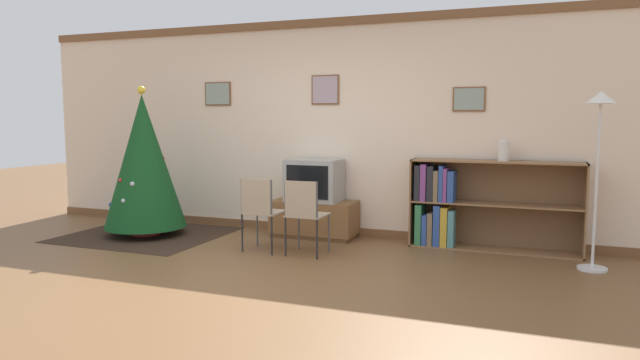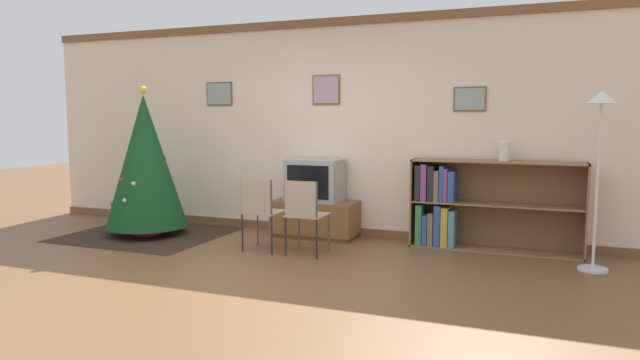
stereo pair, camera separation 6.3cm
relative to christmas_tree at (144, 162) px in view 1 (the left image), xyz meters
The scene contains 11 objects.
ground_plane 2.72m from the christmas_tree, 33.30° to the right, with size 24.00×24.00×0.00m, color brown.
wall_back 2.38m from the christmas_tree, 24.28° to the left, with size 8.64×0.11×2.70m.
area_rug 0.93m from the christmas_tree, 62.54° to the left, with size 1.89×1.71×0.01m.
christmas_tree is the anchor object (origin of this frame).
tv_console 2.25m from the christmas_tree, 17.86° to the left, with size 1.04×0.48×0.45m.
television 2.15m from the christmas_tree, 17.80° to the left, with size 0.65×0.47×0.52m.
folding_chair_left 1.85m from the christmas_tree, ahead, with size 0.40×0.40×0.82m.
folding_chair_right 2.36m from the christmas_tree, ahead, with size 0.40×0.40×0.82m.
bookshelf 3.90m from the christmas_tree, 10.80° to the left, with size 1.86×0.36×1.00m.
vase 4.31m from the christmas_tree, 10.09° to the left, with size 0.12×0.12×0.23m.
standing_lamp 5.15m from the christmas_tree, ahead, with size 0.28×0.28×1.73m.
Camera 1 is at (2.47, -4.43, 1.49)m, focal length 32.00 mm.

